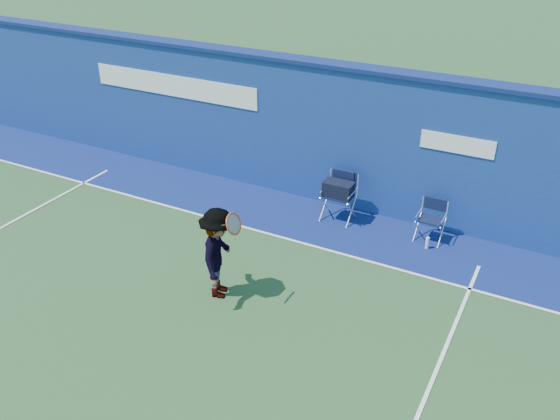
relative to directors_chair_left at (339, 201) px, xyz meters
The scene contains 8 objects.
ground 4.70m from the directors_chair_left, 108.50° to the right, with size 80.00×80.00×0.00m, color #294B28.
stadium_wall 2.01m from the directors_chair_left, 152.73° to the left, with size 24.00×0.50×3.08m.
out_of_bounds_strip 1.58m from the directors_chair_left, 167.34° to the right, with size 24.00×1.80×0.01m, color navy.
court_lines 4.13m from the directors_chair_left, 111.16° to the right, with size 24.00×12.00×0.01m.
directors_chair_left is the anchor object (origin of this frame).
directors_chair_right 1.93m from the directors_chair_left, ahead, with size 0.49×0.44×0.83m.
water_bottle 2.03m from the directors_chair_left, ahead, with size 0.07×0.07×0.25m, color white.
tennis_player 3.46m from the directors_chair_left, 102.97° to the right, with size 0.96×1.20×1.74m.
Camera 1 is at (5.47, -5.77, 6.20)m, focal length 38.00 mm.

